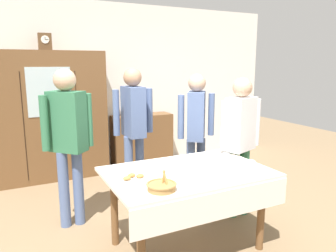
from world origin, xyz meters
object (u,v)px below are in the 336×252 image
at_px(tea_cup_far_left, 251,164).
at_px(person_beside_shelf, 196,125).
at_px(mantel_clock, 45,42).
at_px(bookshelf_low, 142,140).
at_px(tea_cup_center, 226,157).
at_px(tea_cup_back_edge, 223,177).
at_px(bread_basket, 162,186).
at_px(spoon_near_left, 133,168).
at_px(pastry_plate, 134,179).
at_px(tea_cup_near_right, 159,166).
at_px(spoon_far_left, 195,181).
at_px(wall_cabinet, 49,116).
at_px(person_behind_table_right, 68,133).
at_px(tea_cup_mid_right, 163,176).
at_px(dining_table, 189,183).
at_px(book_stack, 142,113).
at_px(person_behind_table_left, 240,134).
at_px(person_by_cabinet, 133,121).

height_order(tea_cup_far_left, person_beside_shelf, person_beside_shelf).
relative_size(mantel_clock, bookshelf_low, 0.23).
height_order(tea_cup_center, person_beside_shelf, person_beside_shelf).
distance_m(tea_cup_center, tea_cup_back_edge, 0.59).
relative_size(bread_basket, spoon_near_left, 2.02).
bearing_deg(mantel_clock, bread_basket, -80.54).
bearing_deg(mantel_clock, pastry_plate, -82.07).
bearing_deg(tea_cup_far_left, tea_cup_near_right, 157.65).
relative_size(bookshelf_low, spoon_far_left, 8.70).
relative_size(mantel_clock, tea_cup_far_left, 1.85).
bearing_deg(tea_cup_back_edge, mantel_clock, 109.96).
distance_m(wall_cabinet, spoon_far_left, 2.94).
bearing_deg(person_behind_table_right, tea_cup_back_edge, -49.80).
relative_size(tea_cup_back_edge, tea_cup_mid_right, 1.00).
bearing_deg(person_behind_table_right, pastry_plate, -68.50).
bearing_deg(tea_cup_far_left, dining_table, 167.06).
distance_m(bread_basket, person_behind_table_right, 1.35).
bearing_deg(tea_cup_back_edge, bread_basket, 178.08).
height_order(bookshelf_low, person_behind_table_right, person_behind_table_right).
bearing_deg(tea_cup_mid_right, pastry_plate, 158.98).
height_order(tea_cup_back_edge, person_behind_table_right, person_behind_table_right).
relative_size(book_stack, person_behind_table_left, 0.13).
relative_size(tea_cup_near_right, bread_basket, 0.54).
bearing_deg(book_stack, person_beside_shelf, -87.75).
bearing_deg(person_by_cabinet, spoon_far_left, -91.12).
relative_size(mantel_clock, spoon_far_left, 2.02).
bearing_deg(mantel_clock, bookshelf_low, 1.98).
height_order(tea_cup_mid_right, person_by_cabinet, person_by_cabinet).
bearing_deg(tea_cup_far_left, tea_cup_back_edge, -159.59).
height_order(bread_basket, person_beside_shelf, person_beside_shelf).
height_order(book_stack, person_beside_shelf, person_beside_shelf).
distance_m(bookshelf_low, pastry_plate, 2.87).
xyz_separation_m(person_beside_shelf, person_behind_table_right, (-1.56, -0.01, 0.05)).
relative_size(wall_cabinet, tea_cup_far_left, 14.72).
distance_m(mantel_clock, tea_cup_far_left, 3.34).
relative_size(bread_basket, person_beside_shelf, 0.15).
bearing_deg(person_by_cabinet, bread_basket, -102.94).
relative_size(dining_table, tea_cup_far_left, 11.40).
bearing_deg(tea_cup_center, person_behind_table_right, 151.05).
bearing_deg(pastry_plate, person_beside_shelf, 38.57).
bearing_deg(tea_cup_far_left, spoon_far_left, -172.67).
bearing_deg(spoon_near_left, tea_cup_mid_right, -72.54).
height_order(pastry_plate, person_beside_shelf, person_beside_shelf).
bearing_deg(mantel_clock, book_stack, 1.98).
distance_m(spoon_far_left, person_behind_table_right, 1.46).
xyz_separation_m(wall_cabinet, spoon_near_left, (0.47, -2.26, -0.19)).
bearing_deg(mantel_clock, person_by_cabinet, -56.10).
height_order(tea_cup_mid_right, bread_basket, bread_basket).
height_order(tea_cup_back_edge, person_behind_table_left, person_behind_table_left).
height_order(book_stack, pastry_plate, book_stack).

